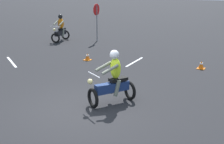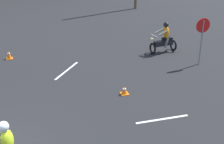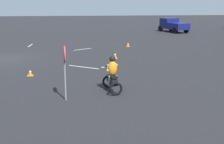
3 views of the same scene
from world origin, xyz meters
name	(u,v)px [view 3 (image 3 of 3)]	position (x,y,z in m)	size (l,w,h in m)	color
motorcycle_rider_background	(112,76)	(8.70, 7.04, 0.73)	(1.55, 0.83, 1.66)	black
pickup_truck	(173,25)	(-16.82, 17.72, 0.93)	(4.54, 3.22, 1.73)	black
stop_sign	(65,61)	(9.69, 5.01, 1.63)	(0.70, 0.08, 2.30)	slate
traffic_cone_near_left	(30,73)	(5.22, 2.92, 0.16)	(0.32, 0.32, 0.34)	orange
traffic_cone_mid_center	(115,56)	(0.63, 8.14, 0.21)	(0.32, 0.32, 0.43)	orange
traffic_cone_mid_left	(128,45)	(-5.04, 9.99, 0.16)	(0.32, 0.32, 0.33)	orange
lane_stripe_ne	(84,67)	(3.29, 5.87, 0.00)	(0.10, 2.19, 0.01)	silver
lane_stripe_nw	(83,49)	(-3.85, 5.95, 0.00)	(0.10, 1.85, 0.01)	silver
lane_stripe_w	(30,45)	(-6.62, 1.24, 0.00)	(0.10, 1.66, 0.01)	silver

